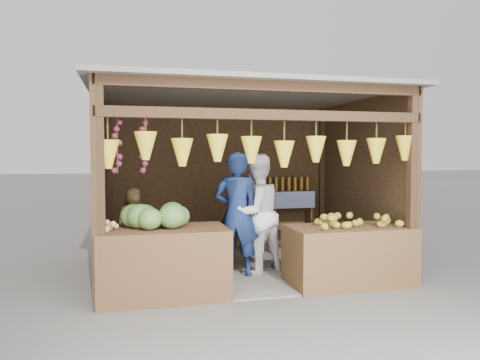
% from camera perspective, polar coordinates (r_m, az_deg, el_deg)
% --- Properties ---
extents(ground, '(80.00, 80.00, 0.00)m').
position_cam_1_polar(ground, '(7.18, 0.04, -10.84)').
color(ground, '#514F49').
rests_on(ground, ground).
extents(stall_structure, '(4.30, 3.30, 2.66)m').
position_cam_1_polar(stall_structure, '(6.92, -0.15, 2.57)').
color(stall_structure, slate).
rests_on(stall_structure, ground).
extents(back_shelf, '(1.25, 0.32, 1.32)m').
position_cam_1_polar(back_shelf, '(8.54, 4.86, -2.69)').
color(back_shelf, '#382314').
rests_on(back_shelf, ground).
extents(counter_left, '(1.54, 0.85, 0.84)m').
position_cam_1_polar(counter_left, '(5.81, -9.32, -9.93)').
color(counter_left, '#472D17').
rests_on(counter_left, ground).
extents(counter_right, '(1.61, 0.85, 0.78)m').
position_cam_1_polar(counter_right, '(6.48, 13.09, -8.93)').
color(counter_right, '#50351A').
rests_on(counter_right, ground).
extents(stool, '(0.30, 0.30, 0.28)m').
position_cam_1_polar(stool, '(7.07, -12.83, -9.96)').
color(stool, black).
rests_on(stool, ground).
extents(man_standing, '(0.76, 0.64, 1.77)m').
position_cam_1_polar(man_standing, '(6.64, -0.40, -4.21)').
color(man_standing, navy).
rests_on(man_standing, ground).
extents(woman_standing, '(1.05, 0.95, 1.75)m').
position_cam_1_polar(woman_standing, '(6.82, 1.94, -4.10)').
color(woman_standing, silver).
rests_on(woman_standing, ground).
extents(vendor_seated, '(0.55, 0.43, 0.97)m').
position_cam_1_polar(vendor_seated, '(6.95, -12.89, -4.90)').
color(vendor_seated, brown).
rests_on(vendor_seated, stool).
extents(melon_pile, '(1.00, 0.50, 0.32)m').
position_cam_1_polar(melon_pile, '(5.76, -9.98, -4.17)').
color(melon_pile, '#195215').
rests_on(melon_pile, counter_left).
extents(tanfruit_pile, '(0.34, 0.40, 0.13)m').
position_cam_1_polar(tanfruit_pile, '(5.65, -16.09, -5.35)').
color(tanfruit_pile, tan).
rests_on(tanfruit_pile, counter_left).
extents(mango_pile, '(1.40, 0.64, 0.22)m').
position_cam_1_polar(mango_pile, '(6.43, 13.61, -4.51)').
color(mango_pile, '#BB6D18').
rests_on(mango_pile, counter_right).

